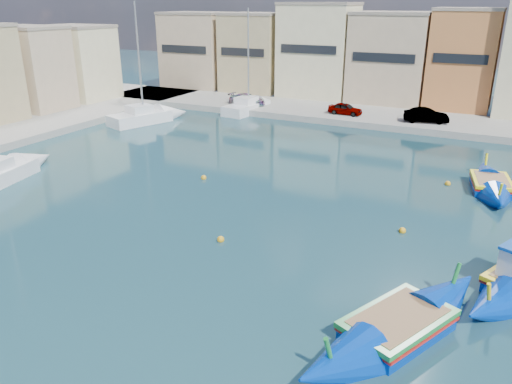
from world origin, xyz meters
The scene contains 9 objects.
ground centered at (0.00, 0.00, 0.00)m, with size 160.00×160.00×0.00m, color #163542.
north_quay centered at (0.00, 32.00, 0.30)m, with size 80.00×8.00×0.60m, color gray.
parked_cars centered at (-8.97, 30.50, 1.20)m, with size 22.34×2.27×1.30m.
luzzu_green centered at (6.08, 16.07, 0.28)m, with size 3.56×8.45×2.58m.
luzzu_blue_south centered at (3.99, -1.01, 0.30)m, with size 6.14×9.86×2.84m.
yacht_north centered at (-17.75, 31.16, 0.44)m, with size 3.25×8.54×11.12m.
yacht_midnorth centered at (-24.13, 22.23, 0.47)m, with size 5.07×8.68×11.80m.
yacht_mid centered at (-22.59, 4.84, 0.42)m, with size 3.91×8.71×10.62m.
mooring_buoys centered at (0.77, 5.38, 0.08)m, with size 22.55×22.82×0.36m.
Camera 1 is at (6.11, -16.16, 10.94)m, focal length 35.00 mm.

